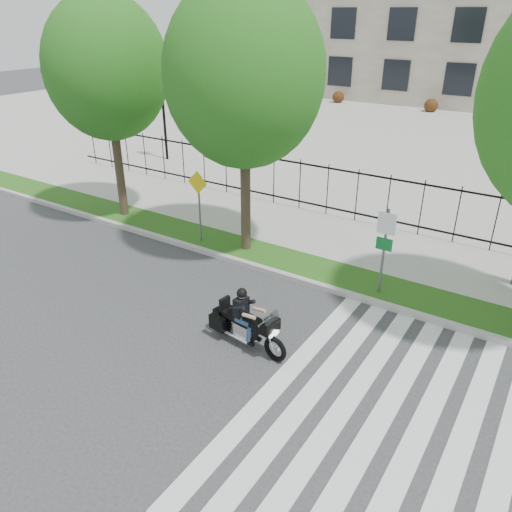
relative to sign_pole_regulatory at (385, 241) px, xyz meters
The scene contains 13 objects.
ground 5.59m from the sign_pole_regulatory, 120.40° to the right, with size 120.00×120.00×0.00m, color #333335.
curb 3.20m from the sign_pole_regulatory, 169.89° to the right, with size 60.00×0.20×0.15m, color #ACA8A2.
grass_verge 3.18m from the sign_pole_regulatory, behind, with size 60.00×1.50×0.15m, color #1F4A12.
sidewalk 4.27m from the sign_pole_regulatory, 133.10° to the left, with size 60.00×3.50×0.15m, color #ABA9A0.
plaza 20.67m from the sign_pole_regulatory, 97.49° to the left, with size 80.00×34.00×0.10m, color #ABA9A0.
crosswalk_stripes 5.34m from the sign_pole_regulatory, 64.97° to the right, with size 5.70×8.00×0.01m, color silver, non-canonical shape.
iron_fence 5.38m from the sign_pole_regulatory, 120.17° to the left, with size 30.00×0.06×2.00m, color black, non-canonical shape.
lamp_post_left 16.52m from the sign_pole_regulatory, 153.19° to the left, with size 1.06×0.70×4.25m.
street_tree_0 11.20m from the sign_pole_regulatory, behind, with size 4.29×4.29×7.84m.
street_tree_1 6.19m from the sign_pole_regulatory, behind, with size 4.72×4.72×8.22m.
sign_pole_regulatory is the anchor object (origin of this frame).
sign_pole_warning 6.43m from the sign_pole_regulatory, behind, with size 0.78×0.09×2.49m.
motorcycle_rider 4.50m from the sign_pole_regulatory, 115.24° to the right, with size 2.39×0.85×1.85m.
Camera 1 is at (6.44, -7.57, 7.34)m, focal length 35.00 mm.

